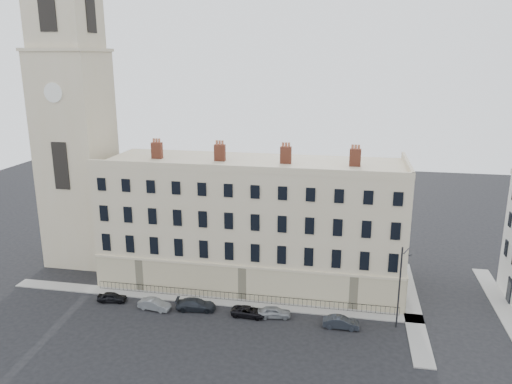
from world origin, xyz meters
TOP-DOWN VIEW (x-y plane):
  - ground at (0.00, 0.00)m, footprint 160.00×160.00m
  - terrace at (-5.97, 11.97)m, footprint 36.22×12.22m
  - church_tower at (-30.00, 14.00)m, footprint 8.00×8.13m
  - pavement_terrace at (-10.00, 5.00)m, footprint 48.00×2.00m
  - pavement_east_return at (13.00, 8.00)m, footprint 2.00×24.00m
  - pavement_adjacent at (23.00, 10.00)m, footprint 2.00×20.00m
  - railings at (-6.00, 5.40)m, footprint 35.00×0.04m
  - car_a at (-20.56, 2.66)m, footprint 3.44×1.77m
  - car_b at (-15.08, 1.85)m, footprint 3.81×1.75m
  - car_c at (-10.55, 2.62)m, footprint 4.61×2.32m
  - car_d at (-4.50, 2.37)m, footprint 3.88×1.89m
  - car_e at (-1.77, 2.66)m, footprint 3.75×1.93m
  - car_f at (5.35, 1.78)m, footprint 3.75×1.32m
  - streetlamp at (11.05, 2.93)m, footprint 0.87×1.82m

SIDE VIEW (x-z plane):
  - ground at x=0.00m, z-range 0.00..0.00m
  - pavement_terrace at x=-10.00m, z-range 0.00..0.12m
  - pavement_east_return at x=13.00m, z-range 0.00..0.12m
  - pavement_adjacent at x=23.00m, z-range 0.00..0.12m
  - car_d at x=-4.50m, z-range 0.00..1.06m
  - railings at x=-6.00m, z-range 0.07..1.03m
  - car_a at x=-20.56m, z-range 0.00..1.12m
  - car_b at x=-15.08m, z-range 0.00..1.21m
  - car_e at x=-1.77m, z-range 0.00..1.22m
  - car_f at x=5.35m, z-range 0.00..1.23m
  - car_c at x=-10.55m, z-range 0.00..1.29m
  - streetlamp at x=11.05m, z-range 0.48..9.34m
  - terrace at x=-5.97m, z-range -1.00..16.00m
  - church_tower at x=-30.00m, z-range -3.34..40.66m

